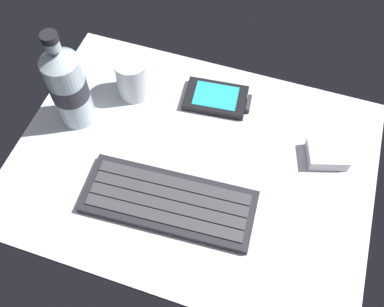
# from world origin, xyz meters

# --- Properties ---
(ground_plane) EXTENTS (0.64, 0.48, 0.03)m
(ground_plane) POSITION_xyz_m (0.00, -0.00, -0.01)
(ground_plane) COLOR silver
(keyboard) EXTENTS (0.30, 0.13, 0.02)m
(keyboard) POSITION_xyz_m (-0.01, -0.09, 0.01)
(keyboard) COLOR #232328
(keyboard) RESTS_ON ground_plane
(handheld_device) EXTENTS (0.13, 0.09, 0.02)m
(handheld_device) POSITION_xyz_m (0.00, 0.15, 0.01)
(handheld_device) COLOR black
(handheld_device) RESTS_ON ground_plane
(juice_cup) EXTENTS (0.06, 0.06, 0.09)m
(juice_cup) POSITION_xyz_m (-0.16, 0.12, 0.04)
(juice_cup) COLOR silver
(juice_cup) RESTS_ON ground_plane
(water_bottle) EXTENTS (0.07, 0.07, 0.21)m
(water_bottle) POSITION_xyz_m (-0.24, 0.03, 0.09)
(water_bottle) COLOR silver
(water_bottle) RESTS_ON ground_plane
(charger_block) EXTENTS (0.08, 0.07, 0.02)m
(charger_block) POSITION_xyz_m (0.23, 0.08, 0.01)
(charger_block) COLOR white
(charger_block) RESTS_ON ground_plane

